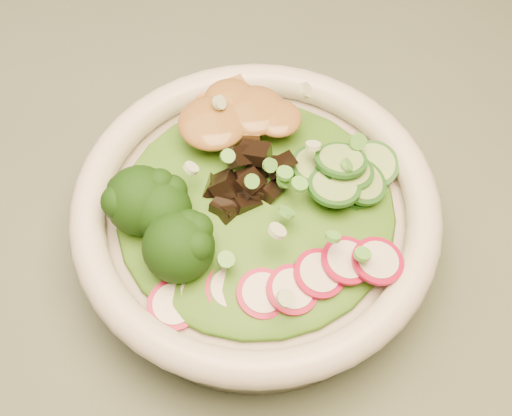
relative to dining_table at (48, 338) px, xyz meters
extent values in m
cylinder|color=black|center=(0.55, 0.35, -0.28)|extent=(0.06, 0.06, 0.72)
cube|color=#536251|center=(0.00, 0.00, 0.10)|extent=(1.20, 0.80, 0.03)
cylinder|color=silver|center=(0.20, 0.00, 0.14)|extent=(0.24, 0.24, 0.05)
torus|color=silver|center=(0.20, 0.00, 0.18)|extent=(0.28, 0.28, 0.03)
ellipsoid|color=#276415|center=(0.20, 0.00, 0.18)|extent=(0.21, 0.21, 0.02)
ellipsoid|color=brown|center=(0.19, 0.07, 0.20)|extent=(0.07, 0.06, 0.02)
camera|label=1|loc=(0.15, -0.27, 0.63)|focal=50.00mm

